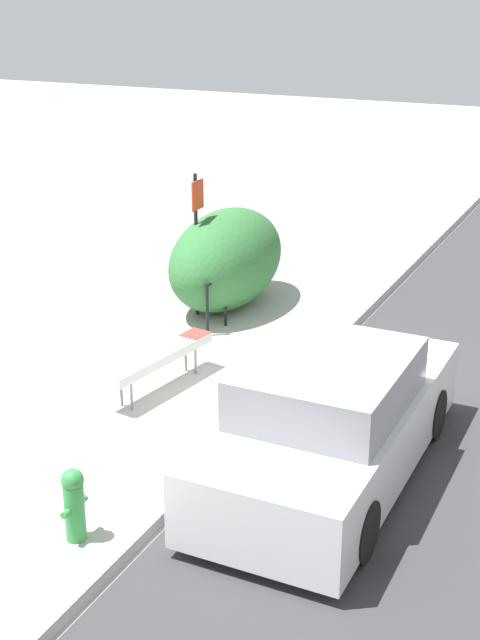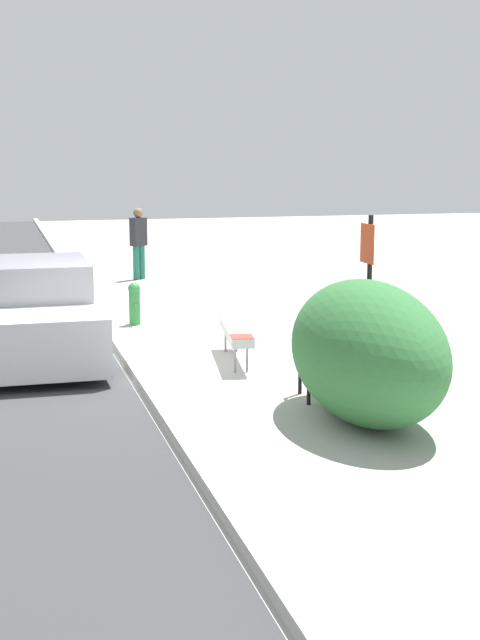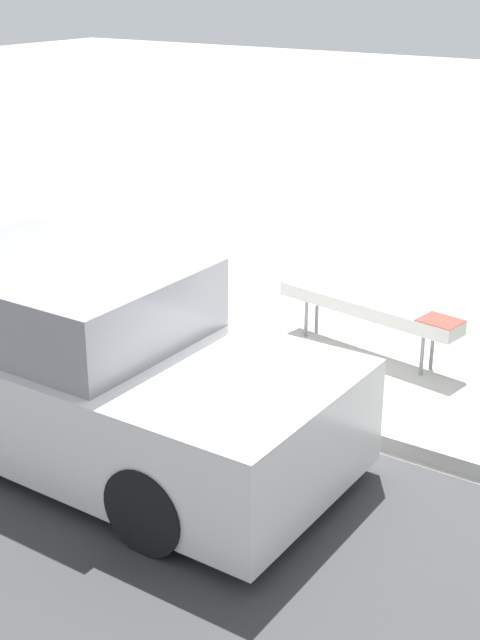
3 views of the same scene
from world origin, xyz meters
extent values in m
plane|color=#ADAAA3|center=(0.00, 0.00, 0.00)|extent=(60.00, 60.00, 0.00)
cube|color=#B7B7B2|center=(0.00, 0.00, 0.07)|extent=(60.00, 0.20, 0.13)
cylinder|color=gray|center=(-0.86, 1.55, 0.20)|extent=(0.04, 0.04, 0.40)
cylinder|color=gray|center=(0.47, 1.34, 0.20)|extent=(0.04, 0.04, 0.40)
cylinder|color=gray|center=(-0.83, 1.72, 0.20)|extent=(0.04, 0.04, 0.40)
cylinder|color=gray|center=(0.49, 1.51, 0.20)|extent=(0.04, 0.04, 0.40)
cube|color=silver|center=(-0.18, 1.53, 0.46)|extent=(1.93, 0.60, 0.13)
cube|color=red|center=(0.58, 1.41, 0.53)|extent=(0.40, 0.36, 0.01)
cylinder|color=black|center=(1.77, 1.85, 0.40)|extent=(0.05, 0.05, 0.80)
cylinder|color=black|center=(2.27, 1.79, 0.40)|extent=(0.05, 0.05, 0.80)
cylinder|color=black|center=(2.02, 1.82, 0.80)|extent=(0.55, 0.12, 0.05)
cylinder|color=black|center=(2.53, 2.43, 1.15)|extent=(0.06, 0.06, 2.30)
cube|color=red|center=(2.53, 2.39, 1.97)|extent=(0.36, 0.02, 0.46)
cylinder|color=#338C3F|center=(-3.46, 0.54, 0.30)|extent=(0.20, 0.20, 0.60)
sphere|color=#338C3F|center=(-3.46, 0.54, 0.66)|extent=(0.22, 0.22, 0.22)
cylinder|color=#338C3F|center=(-3.60, 0.54, 0.36)|extent=(0.08, 0.07, 0.07)
cylinder|color=#338C3F|center=(-3.32, 0.54, 0.36)|extent=(0.08, 0.07, 0.07)
ellipsoid|color=#337038|center=(3.10, 2.17, 0.81)|extent=(2.79, 1.52, 1.62)
cylinder|color=#267259|center=(-9.30, 1.48, 0.41)|extent=(0.16, 0.16, 0.82)
cylinder|color=#267259|center=(-9.39, 1.62, 0.41)|extent=(0.16, 0.16, 0.82)
cube|color=#333338|center=(-9.35, 1.55, 1.16)|extent=(0.39, 0.45, 0.68)
sphere|color=#8C6647|center=(-9.35, 1.55, 1.62)|extent=(0.23, 0.23, 0.23)
cylinder|color=black|center=(0.08, -0.47, 0.30)|extent=(0.60, 0.18, 0.60)
cylinder|color=black|center=(-2.56, -0.47, 0.30)|extent=(0.60, 0.18, 0.60)
cube|color=white|center=(-1.24, -1.26, 0.52)|extent=(4.25, 1.72, 0.79)
cube|color=gray|center=(-1.41, -1.26, 1.17)|extent=(2.04, 1.54, 0.55)
camera|label=1|loc=(-9.37, -4.06, 5.08)|focal=50.00mm
camera|label=2|loc=(12.13, -1.78, 2.98)|focal=50.00mm
camera|label=3|loc=(3.19, -5.66, 3.46)|focal=50.00mm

